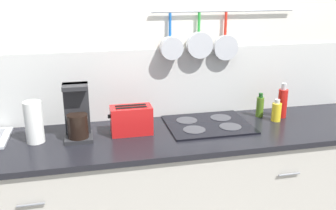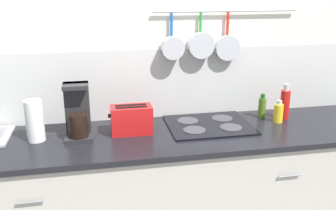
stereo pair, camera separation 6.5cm
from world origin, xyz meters
name	(u,v)px [view 2 (the right image)]	position (x,y,z in m)	size (l,w,h in m)	color
wall_back	(149,68)	(0.00, 0.36, 1.28)	(7.20, 0.16, 2.60)	silver
cabinet_base	(159,202)	(0.00, 0.00, 0.45)	(2.95, 0.63, 0.90)	#B7B2A8
countertop	(158,137)	(0.00, 0.00, 0.92)	(2.99, 0.65, 0.03)	black
paper_towel_roll	(35,121)	(-0.73, 0.05, 1.06)	(0.10, 0.10, 0.25)	white
coffee_maker	(78,116)	(-0.48, 0.05, 1.07)	(0.16, 0.17, 0.34)	#262628
toaster	(131,120)	(-0.16, 0.06, 1.02)	(0.27, 0.13, 0.18)	red
cooktop	(209,125)	(0.36, 0.09, 0.94)	(0.54, 0.45, 0.01)	black
bottle_sesame_oil	(262,107)	(0.77, 0.18, 1.01)	(0.05, 0.05, 0.17)	#4C721E
bottle_hot_sauce	(278,112)	(0.84, 0.07, 1.00)	(0.06, 0.06, 0.15)	yellow
bottle_dish_soap	(285,103)	(0.91, 0.13, 1.04)	(0.06, 0.06, 0.24)	red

